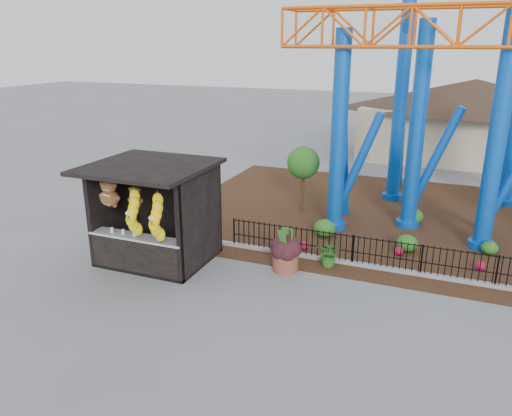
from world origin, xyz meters
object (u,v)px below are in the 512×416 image
at_px(prize_booth, 151,216).
at_px(roller_coaster, 462,45).
at_px(potted_plant, 330,254).
at_px(terracotta_planter, 285,261).

height_order(prize_booth, roller_coaster, roller_coaster).
bearing_deg(potted_plant, roller_coaster, 67.11).
distance_m(prize_booth, potted_plant, 5.55).
distance_m(roller_coaster, potted_plant, 8.72).
bearing_deg(roller_coaster, prize_booth, -137.90).
height_order(terracotta_planter, potted_plant, potted_plant).
bearing_deg(prize_booth, terracotta_planter, 14.08).
distance_m(roller_coaster, terracotta_planter, 9.74).
xyz_separation_m(prize_booth, terracotta_planter, (3.98, 1.00, -1.23)).
height_order(roller_coaster, potted_plant, roller_coaster).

